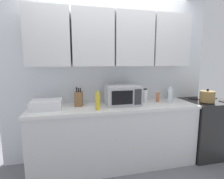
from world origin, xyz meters
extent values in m
cube|color=white|center=(0.00, 0.03, 1.30)|extent=(3.21, 0.06, 2.60)
cube|color=silver|center=(-0.87, -0.15, 1.83)|extent=(0.56, 0.33, 0.75)
cube|color=silver|center=(-0.29, -0.15, 1.83)|extent=(0.56, 0.33, 0.75)
cube|color=silver|center=(0.29, -0.15, 1.83)|extent=(0.56, 0.33, 0.75)
cube|color=silver|center=(0.87, -0.15, 1.83)|extent=(0.56, 0.33, 0.75)
cube|color=silver|center=(0.00, -0.30, 0.43)|extent=(2.31, 0.60, 0.86)
cube|color=white|center=(0.00, -0.30, 0.88)|extent=(2.34, 0.63, 0.04)
cube|color=black|center=(1.56, -0.32, 0.45)|extent=(0.76, 0.64, 0.90)
cylinder|color=black|center=(1.39, -0.46, 0.91)|extent=(0.18, 0.18, 0.01)
cylinder|color=black|center=(1.39, -0.18, 0.91)|extent=(0.18, 0.18, 0.01)
cylinder|color=black|center=(1.73, -0.18, 0.91)|extent=(0.18, 0.18, 0.01)
cylinder|color=olive|center=(1.39, -0.46, 1.00)|extent=(0.21, 0.21, 0.17)
sphere|color=black|center=(1.39, -0.46, 1.10)|extent=(0.04, 0.04, 0.04)
cube|color=#B7B7BC|center=(0.11, -0.28, 1.04)|extent=(0.48, 0.36, 0.28)
cube|color=black|center=(0.06, -0.47, 1.04)|extent=(0.29, 0.01, 0.18)
cube|color=#2D2D33|center=(0.28, -0.46, 1.04)|extent=(0.10, 0.01, 0.21)
cube|color=silver|center=(-0.92, -0.30, 0.96)|extent=(0.38, 0.30, 0.12)
cube|color=brown|center=(-0.50, -0.23, 1.00)|extent=(0.13, 0.14, 0.20)
cylinder|color=black|center=(-0.53, -0.24, 1.13)|extent=(0.02, 0.02, 0.07)
cylinder|color=black|center=(-0.50, -0.24, 1.13)|extent=(0.02, 0.02, 0.05)
cylinder|color=black|center=(-0.48, -0.24, 1.13)|extent=(0.02, 0.02, 0.06)
cylinder|color=black|center=(0.98, -0.09, 0.97)|extent=(0.05, 0.05, 0.14)
cylinder|color=black|center=(0.98, -0.09, 1.05)|extent=(0.03, 0.03, 0.02)
cylinder|color=gold|center=(-0.27, -0.49, 1.01)|extent=(0.06, 0.06, 0.22)
cylinder|color=yellow|center=(-0.27, -0.49, 1.13)|extent=(0.03, 0.03, 0.03)
cylinder|color=white|center=(0.50, -0.21, 1.00)|extent=(0.08, 0.08, 0.19)
cylinder|color=black|center=(0.50, -0.21, 1.10)|extent=(0.05, 0.05, 0.02)
cylinder|color=#BC6638|center=(0.69, -0.24, 0.97)|extent=(0.05, 0.05, 0.15)
cylinder|color=silver|center=(0.69, -0.24, 1.06)|extent=(0.03, 0.03, 0.02)
cylinder|color=silver|center=(0.84, -0.34, 1.01)|extent=(0.07, 0.07, 0.22)
cylinder|color=silver|center=(0.84, -0.34, 1.13)|extent=(0.04, 0.04, 0.03)
camera|label=1|loc=(-0.57, -2.60, 1.50)|focal=27.43mm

